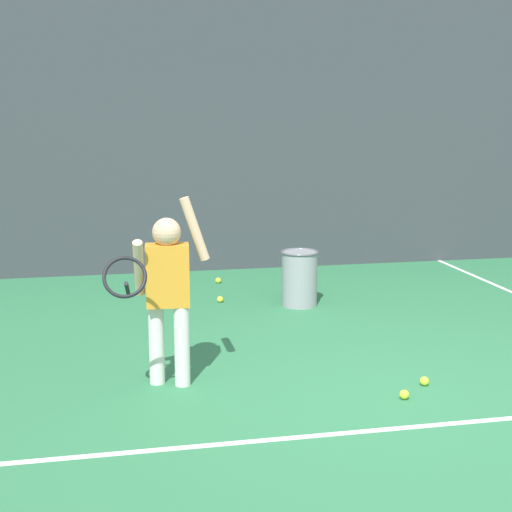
% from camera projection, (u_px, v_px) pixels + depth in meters
% --- Properties ---
extents(ground_plane, '(20.00, 20.00, 0.00)m').
position_uv_depth(ground_plane, '(381.00, 398.00, 4.93)').
color(ground_plane, '#2D7247').
extents(court_line_baseline, '(9.00, 0.05, 0.00)m').
position_uv_depth(court_line_baseline, '(410.00, 427.00, 4.47)').
color(court_line_baseline, white).
rests_on(court_line_baseline, ground).
extents(back_fence_windscreen, '(11.49, 0.08, 3.62)m').
position_uv_depth(back_fence_windscreen, '(254.00, 123.00, 8.84)').
color(back_fence_windscreen, '#383D42').
rests_on(back_fence_windscreen, ground).
extents(fence_post_1, '(0.09, 0.09, 3.77)m').
position_uv_depth(fence_post_1, '(16.00, 117.00, 8.34)').
color(fence_post_1, slate).
rests_on(fence_post_1, ground).
extents(fence_post_2, '(0.09, 0.09, 3.77)m').
position_uv_depth(fence_post_2, '(253.00, 117.00, 8.89)').
color(fence_post_2, slate).
rests_on(fence_post_2, ground).
extents(fence_post_3, '(0.09, 0.09, 3.77)m').
position_uv_depth(fence_post_3, '(463.00, 117.00, 9.43)').
color(fence_post_3, slate).
rests_on(fence_post_3, ground).
extents(tennis_player, '(0.75, 0.57, 1.35)m').
position_uv_depth(tennis_player, '(166.00, 286.00, 5.04)').
color(tennis_player, silver).
rests_on(tennis_player, ground).
extents(ball_hopper, '(0.38, 0.38, 0.56)m').
position_uv_depth(ball_hopper, '(299.00, 278.00, 7.31)').
color(ball_hopper, gray).
rests_on(ball_hopper, ground).
extents(tennis_ball_0, '(0.07, 0.07, 0.07)m').
position_uv_depth(tennis_ball_0, '(218.00, 280.00, 8.33)').
color(tennis_ball_0, '#CCE033').
rests_on(tennis_ball_0, ground).
extents(tennis_ball_2, '(0.07, 0.07, 0.07)m').
position_uv_depth(tennis_ball_2, '(404.00, 395.00, 4.91)').
color(tennis_ball_2, '#CCE033').
rests_on(tennis_ball_2, ground).
extents(tennis_ball_3, '(0.07, 0.07, 0.07)m').
position_uv_depth(tennis_ball_3, '(220.00, 299.00, 7.46)').
color(tennis_ball_3, '#CCE033').
rests_on(tennis_ball_3, ground).
extents(tennis_ball_5, '(0.07, 0.07, 0.07)m').
position_uv_depth(tennis_ball_5, '(424.00, 381.00, 5.16)').
color(tennis_ball_5, '#CCE033').
rests_on(tennis_ball_5, ground).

